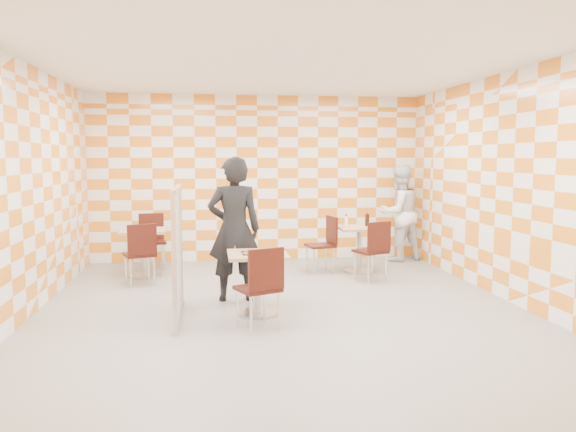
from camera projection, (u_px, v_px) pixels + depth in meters
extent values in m
plane|color=gray|center=(282.00, 310.00, 6.95)|extent=(7.00, 7.00, 0.00)
plane|color=white|center=(282.00, 63.00, 6.64)|extent=(7.00, 7.00, 0.00)
plane|color=white|center=(257.00, 178.00, 10.24)|extent=(6.00, 0.00, 6.00)
plane|color=white|center=(21.00, 191.00, 6.38)|extent=(0.00, 7.00, 7.00)
plane|color=white|center=(513.00, 187.00, 7.21)|extent=(0.00, 7.00, 7.00)
cube|color=tan|center=(257.00, 255.00, 6.68)|extent=(0.70, 0.70, 0.04)
cylinder|color=#A5A5AA|center=(258.00, 284.00, 6.72)|extent=(0.08, 0.08, 0.70)
cylinder|color=#A5A5AA|center=(258.00, 313.00, 6.76)|extent=(0.50, 0.50, 0.03)
cube|color=tan|center=(360.00, 228.00, 9.19)|extent=(0.70, 0.70, 0.04)
cylinder|color=#A5A5AA|center=(359.00, 250.00, 9.23)|extent=(0.08, 0.08, 0.70)
cylinder|color=#A5A5AA|center=(359.00, 271.00, 9.27)|extent=(0.50, 0.50, 0.03)
cube|color=tan|center=(143.00, 231.00, 8.84)|extent=(0.70, 0.70, 0.04)
cylinder|color=#A5A5AA|center=(144.00, 253.00, 8.88)|extent=(0.08, 0.08, 0.70)
cylinder|color=#A5A5AA|center=(145.00, 275.00, 8.92)|extent=(0.50, 0.50, 0.03)
cube|color=#36110A|center=(258.00, 289.00, 6.14)|extent=(0.55, 0.55, 0.04)
cube|color=#36110A|center=(266.00, 269.00, 5.95)|extent=(0.40, 0.20, 0.45)
cylinder|color=silver|center=(264.00, 304.00, 6.40)|extent=(0.03, 0.03, 0.43)
cylinder|color=silver|center=(237.00, 308.00, 6.23)|extent=(0.03, 0.03, 0.43)
cylinder|color=silver|center=(279.00, 311.00, 6.11)|extent=(0.03, 0.03, 0.43)
cylinder|color=silver|center=(251.00, 316.00, 5.94)|extent=(0.03, 0.03, 0.43)
cube|color=#36110A|center=(371.00, 251.00, 8.58)|extent=(0.55, 0.55, 0.04)
cube|color=#36110A|center=(379.00, 237.00, 8.38)|extent=(0.40, 0.19, 0.45)
cylinder|color=silver|center=(372.00, 264.00, 8.84)|extent=(0.03, 0.03, 0.43)
cylinder|color=silver|center=(355.00, 266.00, 8.67)|extent=(0.03, 0.03, 0.43)
cylinder|color=silver|center=(386.00, 267.00, 8.55)|extent=(0.03, 0.03, 0.43)
cylinder|color=silver|center=(368.00, 269.00, 8.38)|extent=(0.03, 0.03, 0.43)
cube|color=#36110A|center=(320.00, 246.00, 9.14)|extent=(0.49, 0.49, 0.04)
cube|color=#36110A|center=(332.00, 230.00, 9.17)|extent=(0.11, 0.42, 0.45)
cylinder|color=silver|center=(307.00, 259.00, 9.27)|extent=(0.03, 0.03, 0.43)
cylinder|color=silver|center=(314.00, 262.00, 8.95)|extent=(0.03, 0.03, 0.43)
cylinder|color=silver|center=(326.00, 258.00, 9.38)|extent=(0.03, 0.03, 0.43)
cylinder|color=silver|center=(334.00, 261.00, 9.05)|extent=(0.03, 0.03, 0.43)
cube|color=#36110A|center=(139.00, 255.00, 8.30)|extent=(0.54, 0.54, 0.04)
cube|color=#36110A|center=(142.00, 240.00, 8.10)|extent=(0.41, 0.18, 0.45)
cylinder|color=silver|center=(149.00, 267.00, 8.55)|extent=(0.03, 0.03, 0.43)
cylinder|color=silver|center=(126.00, 269.00, 8.40)|extent=(0.03, 0.03, 0.43)
cylinder|color=silver|center=(154.00, 271.00, 8.25)|extent=(0.03, 0.03, 0.43)
cylinder|color=silver|center=(131.00, 273.00, 8.10)|extent=(0.03, 0.03, 0.43)
cube|color=#36110A|center=(153.00, 242.00, 9.51)|extent=(0.49, 0.49, 0.04)
cube|color=#36110A|center=(151.00, 226.00, 9.67)|extent=(0.42, 0.12, 0.45)
cylinder|color=silver|center=(143.00, 258.00, 9.32)|extent=(0.03, 0.03, 0.43)
cylinder|color=silver|center=(164.00, 257.00, 9.43)|extent=(0.03, 0.03, 0.43)
cylinder|color=silver|center=(142.00, 255.00, 9.64)|extent=(0.03, 0.03, 0.43)
cylinder|color=silver|center=(162.00, 254.00, 9.75)|extent=(0.03, 0.03, 0.43)
cube|color=white|center=(178.00, 251.00, 6.51)|extent=(0.02, 1.30, 1.40)
cube|color=#B2B2B7|center=(176.00, 189.00, 6.43)|extent=(0.05, 1.30, 0.05)
cube|color=#B2B2B7|center=(179.00, 312.00, 6.58)|extent=(0.05, 1.30, 0.05)
cube|color=#B2B2B7|center=(174.00, 261.00, 5.87)|extent=(0.05, 0.05, 1.50)
cylinder|color=#B2B2B7|center=(176.00, 333.00, 5.95)|extent=(0.08, 0.08, 0.05)
cube|color=#B2B2B7|center=(180.00, 243.00, 7.15)|extent=(0.05, 0.05, 1.50)
cylinder|color=#B2B2B7|center=(182.00, 302.00, 7.23)|extent=(0.08, 0.08, 0.05)
imported|color=black|center=(234.00, 229.00, 7.34)|extent=(0.69, 0.45, 1.89)
imported|color=white|center=(399.00, 213.00, 10.22)|extent=(1.01, 0.88, 1.75)
cube|color=silver|center=(258.00, 253.00, 6.66)|extent=(0.38, 0.34, 0.01)
cone|color=tan|center=(258.00, 252.00, 6.66)|extent=(0.40, 0.40, 0.02)
cone|color=#F2D88C|center=(257.00, 250.00, 6.68)|extent=(0.33, 0.33, 0.01)
cylinder|color=maroon|center=(253.00, 251.00, 6.55)|extent=(0.04, 0.04, 0.01)
cylinder|color=maroon|center=(262.00, 251.00, 6.57)|extent=(0.04, 0.04, 0.01)
cylinder|color=maroon|center=(258.00, 250.00, 6.64)|extent=(0.04, 0.04, 0.01)
cylinder|color=maroon|center=(253.00, 250.00, 6.68)|extent=(0.04, 0.04, 0.01)
cylinder|color=maroon|center=(262.00, 250.00, 6.67)|extent=(0.04, 0.04, 0.01)
torus|color=black|center=(262.00, 250.00, 6.63)|extent=(0.03, 0.03, 0.01)
torus|color=black|center=(256.00, 251.00, 6.59)|extent=(0.03, 0.03, 0.01)
torus|color=black|center=(259.00, 249.00, 6.70)|extent=(0.03, 0.03, 0.01)
torus|color=black|center=(252.00, 250.00, 6.63)|extent=(0.03, 0.03, 0.01)
cylinder|color=white|center=(346.00, 221.00, 9.31)|extent=(0.06, 0.06, 0.16)
cylinder|color=red|center=(346.00, 215.00, 9.30)|extent=(0.04, 0.04, 0.04)
cylinder|color=black|center=(367.00, 220.00, 9.29)|extent=(0.07, 0.07, 0.20)
cylinder|color=red|center=(367.00, 213.00, 9.28)|extent=(0.03, 0.03, 0.03)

